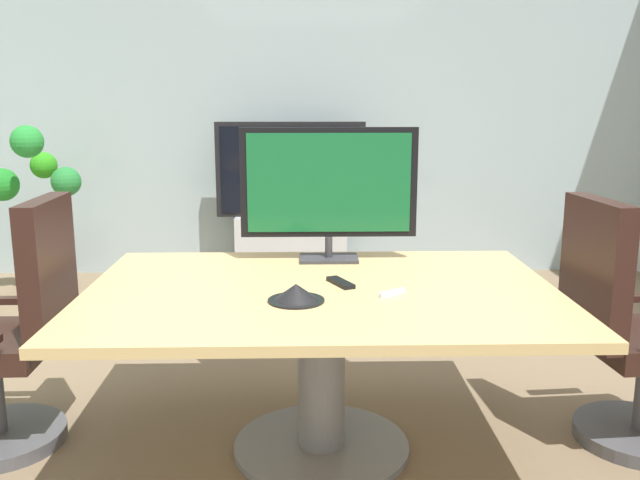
# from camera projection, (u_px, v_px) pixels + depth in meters

# --- Properties ---
(ground_plane) EXTENTS (7.16, 7.16, 0.00)m
(ground_plane) POSITION_uv_depth(u_px,v_px,m) (328.00, 442.00, 3.03)
(ground_plane) COLOR #7A664C
(wall_back_glass_partition) EXTENTS (5.77, 0.10, 2.95)m
(wall_back_glass_partition) POSITION_uv_depth(u_px,v_px,m) (315.00, 100.00, 5.74)
(wall_back_glass_partition) COLOR #9EB2B7
(wall_back_glass_partition) RESTS_ON ground
(conference_table) EXTENTS (1.94, 1.34, 0.73)m
(conference_table) POSITION_uv_depth(u_px,v_px,m) (322.00, 326.00, 2.85)
(conference_table) COLOR tan
(conference_table) RESTS_ON ground
(office_chair_left) EXTENTS (0.60, 0.57, 1.09)m
(office_chair_left) POSITION_uv_depth(u_px,v_px,m) (14.00, 345.00, 2.93)
(office_chair_left) COLOR #4C4C51
(office_chair_left) RESTS_ON ground
(office_chair_right) EXTENTS (0.61, 0.59, 1.09)m
(office_chair_right) POSITION_uv_depth(u_px,v_px,m) (627.00, 344.00, 2.94)
(office_chair_right) COLOR #4C4C51
(office_chair_right) RESTS_ON ground
(tv_monitor) EXTENTS (0.84, 0.18, 0.64)m
(tv_monitor) POSITION_uv_depth(u_px,v_px,m) (329.00, 186.00, 3.23)
(tv_monitor) COLOR #333338
(tv_monitor) RESTS_ON conference_table
(wall_display_unit) EXTENTS (1.20, 0.36, 1.31)m
(wall_display_unit) POSITION_uv_depth(u_px,v_px,m) (291.00, 229.00, 5.60)
(wall_display_unit) COLOR #B7BABC
(wall_display_unit) RESTS_ON ground
(potted_plant) EXTENTS (0.69, 0.62, 1.31)m
(potted_plant) POSITION_uv_depth(u_px,v_px,m) (36.00, 214.00, 5.19)
(potted_plant) COLOR brown
(potted_plant) RESTS_ON ground
(conference_phone) EXTENTS (0.22, 0.22, 0.07)m
(conference_phone) POSITION_uv_depth(u_px,v_px,m) (296.00, 294.00, 2.63)
(conference_phone) COLOR black
(conference_phone) RESTS_ON conference_table
(remote_control) EXTENTS (0.12, 0.18, 0.02)m
(remote_control) POSITION_uv_depth(u_px,v_px,m) (341.00, 283.00, 2.86)
(remote_control) COLOR black
(remote_control) RESTS_ON conference_table
(whiteboard_marker) EXTENTS (0.12, 0.09, 0.02)m
(whiteboard_marker) POSITION_uv_depth(u_px,v_px,m) (392.00, 293.00, 2.71)
(whiteboard_marker) COLOR silver
(whiteboard_marker) RESTS_ON conference_table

